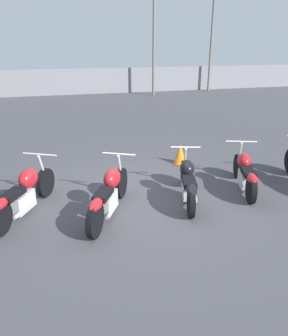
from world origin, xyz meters
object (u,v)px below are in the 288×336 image
motorcycle_slot_4 (245,173)px  traffic_cone_near (180,154)px  motorcycle_slot_2 (109,194)px  light_pole_right (213,23)px  motorcycle_slot_1 (23,194)px  motorcycle_slot_3 (188,182)px  light_pole_left (154,8)px

motorcycle_slot_4 → traffic_cone_near: motorcycle_slot_4 is taller
motorcycle_slot_2 → traffic_cone_near: bearing=72.7°
light_pole_right → motorcycle_slot_1: (-10.98, -14.78, -3.82)m
motorcycle_slot_3 → traffic_cone_near: motorcycle_slot_3 is taller
motorcycle_slot_1 → motorcycle_slot_2: size_ratio=0.99×
light_pole_right → motorcycle_slot_3: light_pole_right is taller
motorcycle_slot_3 → light_pole_left: bearing=92.6°
light_pole_right → motorcycle_slot_2: bearing=-121.8°
motorcycle_slot_2 → motorcycle_slot_4: (3.03, 0.34, -0.04)m
motorcycle_slot_1 → motorcycle_slot_2: bearing=11.0°
light_pole_right → motorcycle_slot_1: 18.81m
traffic_cone_near → motorcycle_slot_2: bearing=-135.2°
light_pole_left → light_pole_right: light_pole_left is taller
light_pole_left → motorcycle_slot_1: (-6.78, -13.81, -4.46)m
light_pole_right → traffic_cone_near: size_ratio=13.56×
light_pole_left → motorcycle_slot_3: size_ratio=4.25×
motorcycle_slot_3 → traffic_cone_near: 2.20m
motorcycle_slot_2 → motorcycle_slot_4: bearing=34.3°
motorcycle_slot_4 → traffic_cone_near: (-0.73, 1.95, -0.13)m
motorcycle_slot_2 → traffic_cone_near: (2.31, 2.29, -0.17)m
light_pole_right → motorcycle_slot_4: size_ratio=3.88×
motorcycle_slot_2 → motorcycle_slot_3: bearing=34.8°
light_pole_left → motorcycle_slot_2: light_pole_left is taller
light_pole_right → motorcycle_slot_2: size_ratio=3.63×
motorcycle_slot_2 → traffic_cone_near: 3.26m
light_pole_left → motorcycle_slot_2: 15.85m
motorcycle_slot_3 → motorcycle_slot_4: (1.39, 0.14, -0.01)m
light_pole_left → motorcycle_slot_4: size_ratio=4.54×
light_pole_right → light_pole_left: bearing=-167.0°
motorcycle_slot_4 → traffic_cone_near: bearing=130.0°
motorcycle_slot_3 → traffic_cone_near: (0.67, 2.09, -0.14)m
light_pole_right → motorcycle_slot_2: 18.35m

